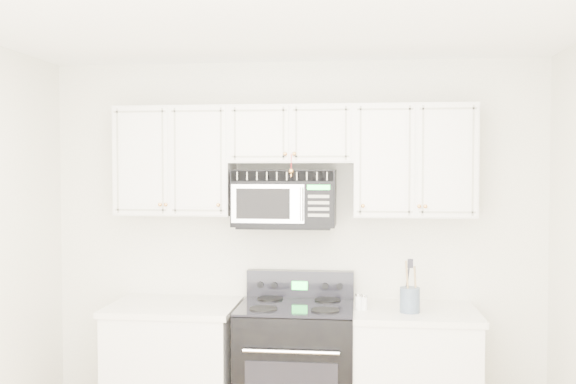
# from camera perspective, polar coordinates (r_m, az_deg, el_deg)

# --- Properties ---
(room) EXTENTS (3.51, 3.51, 2.61)m
(room) POSITION_cam_1_polar(r_m,az_deg,el_deg) (2.88, -2.88, -8.82)
(room) COLOR olive
(room) RESTS_ON ground
(base_cabinet_left) EXTENTS (0.86, 0.65, 0.92)m
(base_cabinet_left) POSITION_cam_1_polar(r_m,az_deg,el_deg) (4.64, -10.07, -15.73)
(base_cabinet_left) COLOR silver
(base_cabinet_left) RESTS_ON ground
(base_cabinet_right) EXTENTS (0.86, 0.65, 0.92)m
(base_cabinet_right) POSITION_cam_1_polar(r_m,az_deg,el_deg) (4.48, 10.88, -16.40)
(base_cabinet_right) COLOR silver
(base_cabinet_right) RESTS_ON ground
(range) EXTENTS (0.76, 0.69, 1.12)m
(range) POSITION_cam_1_polar(r_m,az_deg,el_deg) (4.46, 0.75, -15.66)
(range) COLOR black
(range) RESTS_ON ground
(upper_cabinets) EXTENTS (2.44, 0.37, 0.75)m
(upper_cabinets) POSITION_cam_1_polar(r_m,az_deg,el_deg) (4.40, 0.41, 3.28)
(upper_cabinets) COLOR silver
(upper_cabinets) RESTS_ON ground
(microwave) EXTENTS (0.70, 0.40, 0.39)m
(microwave) POSITION_cam_1_polar(r_m,az_deg,el_deg) (4.40, -0.30, -0.51)
(microwave) COLOR black
(microwave) RESTS_ON ground
(utensil_crock) EXTENTS (0.13, 0.13, 0.34)m
(utensil_crock) POSITION_cam_1_polar(r_m,az_deg,el_deg) (4.24, 10.78, -9.33)
(utensil_crock) COLOR slate
(utensil_crock) RESTS_ON base_cabinet_right
(shaker_salt) EXTENTS (0.05, 0.05, 0.11)m
(shaker_salt) POSITION_cam_1_polar(r_m,az_deg,el_deg) (4.28, 6.30, -9.64)
(shaker_salt) COLOR silver
(shaker_salt) RESTS_ON base_cabinet_right
(shaker_pepper) EXTENTS (0.04, 0.04, 0.10)m
(shaker_pepper) POSITION_cam_1_polar(r_m,az_deg,el_deg) (4.26, 6.80, -9.71)
(shaker_pepper) COLOR silver
(shaker_pepper) RESTS_ON base_cabinet_right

